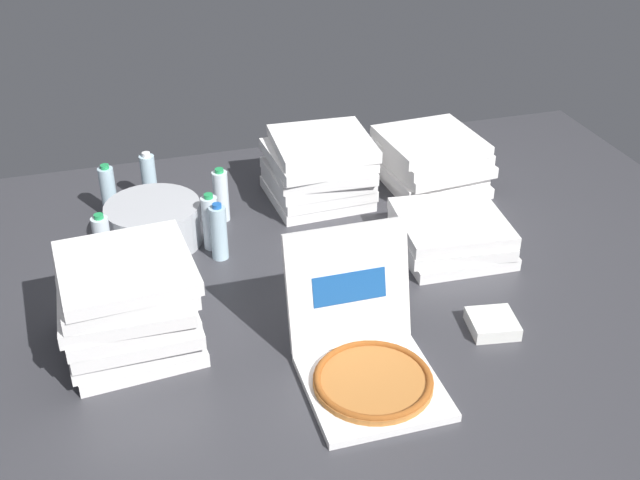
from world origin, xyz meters
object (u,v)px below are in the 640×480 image
at_px(pizza_stack_right_mid, 431,161).
at_px(pizza_stack_left_mid, 319,169).
at_px(water_bottle_1, 149,179).
at_px(water_bottle_0, 108,192).
at_px(napkin_pile, 492,324).
at_px(pizza_stack_right_far, 451,234).
at_px(water_bottle_5, 103,243).
at_px(open_pizza_box, 366,356).
at_px(water_bottle_2, 219,232).
at_px(water_bottle_4, 221,196).
at_px(pizza_stack_center_near, 128,305).
at_px(water_bottle_3, 161,264).
at_px(water_bottle_6, 210,222).
at_px(ice_bucket, 154,223).

distance_m(pizza_stack_right_mid, pizza_stack_left_mid, 0.48).
xyz_separation_m(pizza_stack_left_mid, water_bottle_1, (-0.66, 0.17, -0.03)).
bearing_deg(water_bottle_0, napkin_pile, -44.93).
relative_size(pizza_stack_right_far, napkin_pile, 2.91).
bearing_deg(water_bottle_5, napkin_pile, -31.74).
height_order(open_pizza_box, water_bottle_2, open_pizza_box).
bearing_deg(water_bottle_4, pizza_stack_right_far, -31.24).
bearing_deg(pizza_stack_center_near, water_bottle_4, 59.85).
xyz_separation_m(water_bottle_0, napkin_pile, (1.10, -1.09, -0.08)).
height_order(pizza_stack_left_mid, water_bottle_0, pizza_stack_left_mid).
bearing_deg(water_bottle_3, water_bottle_1, 87.15).
bearing_deg(water_bottle_6, pizza_stack_left_mid, 27.32).
xyz_separation_m(pizza_stack_right_mid, pizza_stack_center_near, (-1.30, -0.74, 0.04)).
bearing_deg(pizza_stack_right_mid, water_bottle_2, -161.80).
height_order(water_bottle_5, water_bottle_6, same).
bearing_deg(ice_bucket, pizza_stack_left_mid, 12.49).
bearing_deg(water_bottle_0, water_bottle_3, -77.29).
bearing_deg(water_bottle_6, water_bottle_0, 134.08).
bearing_deg(pizza_stack_left_mid, open_pizza_box, -99.45).
bearing_deg(water_bottle_0, pizza_stack_left_mid, -6.92).
height_order(pizza_stack_left_mid, water_bottle_5, pizza_stack_left_mid).
bearing_deg(water_bottle_4, ice_bucket, -161.06).
relative_size(pizza_stack_left_mid, water_bottle_1, 1.90).
height_order(pizza_stack_right_far, water_bottle_1, water_bottle_1).
bearing_deg(pizza_stack_center_near, pizza_stack_left_mid, 42.89).
height_order(water_bottle_2, water_bottle_6, same).
height_order(water_bottle_2, water_bottle_5, same).
xyz_separation_m(water_bottle_0, water_bottle_6, (0.34, -0.35, 0.00)).
distance_m(water_bottle_2, water_bottle_5, 0.40).
relative_size(pizza_stack_right_mid, ice_bucket, 1.24).
xyz_separation_m(open_pizza_box, pizza_stack_right_mid, (0.66, 1.08, 0.04)).
distance_m(ice_bucket, water_bottle_3, 0.33).
relative_size(pizza_stack_left_mid, napkin_pile, 2.87).
bearing_deg(napkin_pile, water_bottle_0, 135.07).
xyz_separation_m(water_bottle_2, water_bottle_4, (0.06, 0.27, 0.00)).
xyz_separation_m(open_pizza_box, napkin_pile, (0.46, 0.10, -0.05)).
relative_size(water_bottle_5, water_bottle_6, 1.00).
xyz_separation_m(pizza_stack_right_mid, water_bottle_2, (-0.95, -0.31, -0.01)).
height_order(water_bottle_1, water_bottle_4, same).
height_order(water_bottle_4, water_bottle_5, same).
height_order(pizza_stack_center_near, water_bottle_6, pizza_stack_center_near).
bearing_deg(water_bottle_6, open_pizza_box, -70.32).
distance_m(pizza_stack_right_mid, pizza_stack_right_far, 0.52).
relative_size(ice_bucket, water_bottle_5, 1.59).
height_order(water_bottle_0, water_bottle_4, same).
height_order(pizza_stack_center_near, ice_bucket, pizza_stack_center_near).
distance_m(water_bottle_3, water_bottle_5, 0.26).
height_order(pizza_stack_right_mid, water_bottle_5, pizza_stack_right_mid).
relative_size(water_bottle_0, napkin_pile, 1.52).
relative_size(water_bottle_6, napkin_pile, 1.52).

